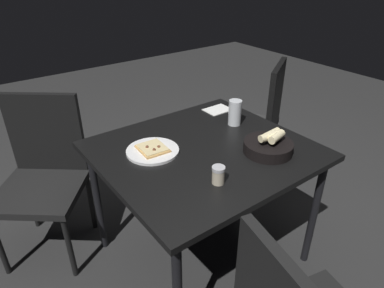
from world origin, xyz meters
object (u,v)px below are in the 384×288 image
beer_glass (235,114)px  pepper_shaker (218,176)px  bread_basket (268,146)px  chair_near (43,168)px  chair_spare (257,117)px  dining_table (204,159)px  pizza_plate (153,150)px

beer_glass → pepper_shaker: bearing=40.4°
bread_basket → chair_near: bearing=-44.2°
beer_glass → chair_spare: bearing=-151.2°
dining_table → chair_near: (0.64, -0.63, -0.13)m
dining_table → beer_glass: 0.35m
beer_glass → chair_spare: (-0.50, -0.27, -0.26)m
dining_table → pizza_plate: (0.22, -0.12, 0.07)m
chair_near → chair_spare: chair_spare is taller
pizza_plate → beer_glass: beer_glass is taller
pepper_shaker → chair_spare: 1.17m
pizza_plate → chair_spare: 1.09m
pepper_shaker → chair_spare: chair_spare is taller
pizza_plate → pepper_shaker: size_ratio=3.27×
bread_basket → chair_spare: (-0.58, -0.60, -0.23)m
chair_near → pepper_shaker: bearing=119.6°
pizza_plate → chair_near: bearing=-50.4°
dining_table → bread_basket: size_ratio=4.24×
beer_glass → pepper_shaker: size_ratio=1.81×
beer_glass → chair_near: chair_near is taller
bread_basket → pepper_shaker: bread_basket is taller
pizza_plate → chair_spare: (-1.03, -0.27, -0.20)m
dining_table → bread_basket: (-0.23, 0.21, 0.10)m
dining_table → chair_near: chair_near is taller
bread_basket → beer_glass: bearing=-104.3°
pepper_shaker → chair_near: size_ratio=0.09×
pizza_plate → dining_table: bearing=151.3°
bread_basket → pepper_shaker: 0.36m
chair_spare → pepper_shaker: bearing=34.7°
beer_glass → chair_near: 1.11m
dining_table → chair_spare: chair_spare is taller
dining_table → chair_spare: size_ratio=1.09×
bread_basket → chair_spare: size_ratio=0.26×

